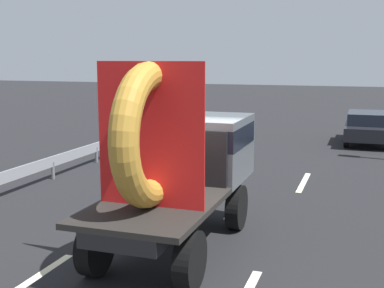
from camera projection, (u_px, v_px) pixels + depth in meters
ground_plane at (170, 243)px, 10.12m from camera, size 120.00×120.00×0.00m
flatbed_truck at (184, 158)px, 10.02m from camera, size 2.02×4.94×3.60m
distant_sedan at (367, 127)px, 21.78m from camera, size 1.79×4.17×1.36m
guardrail at (76, 154)px, 16.59m from camera, size 0.10×10.62×0.71m
lane_dash_left_near at (22, 287)px, 8.17m from camera, size 0.16×2.80×0.01m
lane_dash_left_far at (188, 177)px, 15.71m from camera, size 0.16×2.08×0.01m
lane_dash_right_far at (304, 182)px, 15.03m from camera, size 0.16×2.48×0.01m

